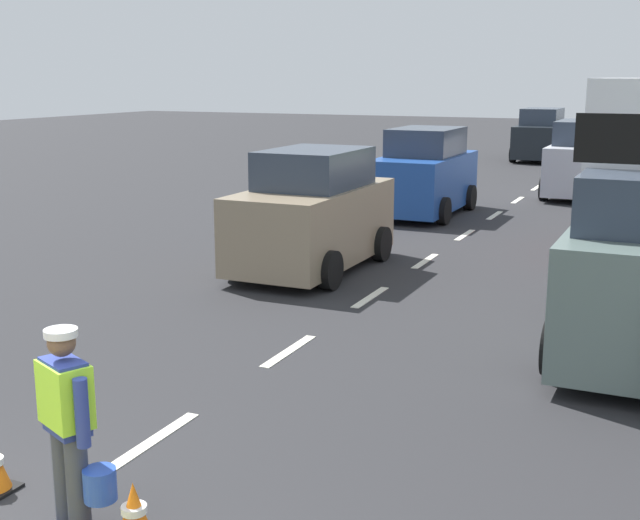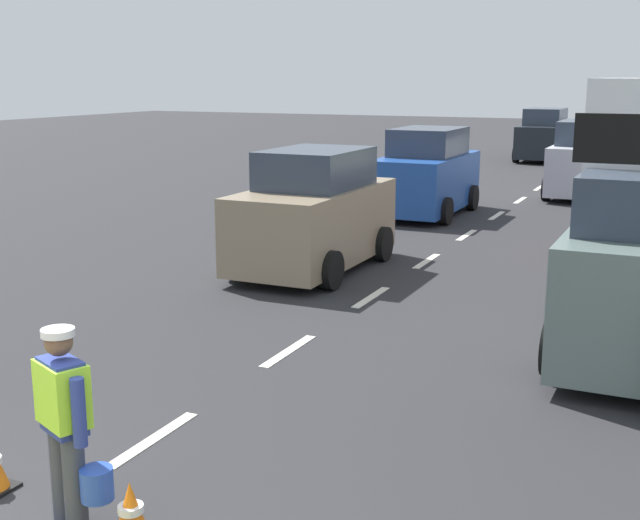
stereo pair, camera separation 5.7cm
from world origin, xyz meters
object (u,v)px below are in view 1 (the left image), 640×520
traffic_cone_near (134,514)px  car_outgoing_far (585,161)px  car_oncoming_lead (313,214)px  car_oncoming_third (541,136)px  road_worker (69,420)px  car_oncoming_second (424,175)px

traffic_cone_near → car_outgoing_far: 21.30m
car_oncoming_lead → traffic_cone_near: bearing=-73.4°
traffic_cone_near → car_oncoming_lead: 9.54m
traffic_cone_near → car_oncoming_third: size_ratio=0.13×
road_worker → car_outgoing_far: bearing=86.7°
car_oncoming_lead → car_outgoing_far: bearing=74.6°
road_worker → traffic_cone_near: bearing=-1.5°
traffic_cone_near → car_oncoming_third: bearing=94.5°
traffic_cone_near → car_oncoming_lead: bearing=106.6°
car_oncoming_second → car_oncoming_lead: same height
car_oncoming_second → car_oncoming_lead: 6.96m
car_oncoming_second → traffic_cone_near: bearing=-80.3°
car_outgoing_far → car_oncoming_second: (-3.37, -5.21, -0.01)m
traffic_cone_near → car_oncoming_second: 16.32m
car_oncoming_second → road_worker: bearing=-82.4°
car_outgoing_far → car_oncoming_lead: bearing=-105.4°
road_worker → car_oncoming_second: bearing=97.6°
road_worker → traffic_cone_near: 0.90m
road_worker → car_oncoming_second: (-2.15, 16.05, 0.12)m
car_outgoing_far → car_oncoming_third: bearing=106.5°
traffic_cone_near → road_worker: bearing=178.5°
road_worker → traffic_cone_near: size_ratio=3.16×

